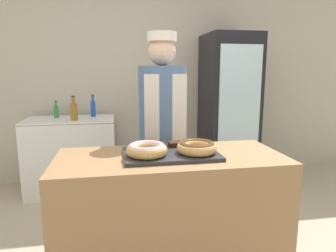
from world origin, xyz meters
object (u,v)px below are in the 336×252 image
object	(u,v)px
chest_freezer	(72,155)
bottle_blue	(93,108)
baker_person	(162,132)
bottle_amber	(74,111)
beverage_fridge	(228,110)
serving_tray	(171,154)
brownie_back_left	(159,145)
brownie_back_right	(175,144)
bottle_green	(56,111)
donut_light_glaze	(147,149)
donut_chocolate_glaze	(197,147)

from	to	relation	value
chest_freezer	bottle_blue	bearing A→B (deg)	21.41
baker_person	bottle_amber	bearing A→B (deg)	130.92
baker_person	bottle_amber	size ratio (longest dim) A/B	6.33
beverage_fridge	bottle_blue	bearing A→B (deg)	176.28
baker_person	chest_freezer	distance (m)	1.52
serving_tray	baker_person	world-z (taller)	baker_person
beverage_fridge	brownie_back_left	bearing A→B (deg)	-125.54
brownie_back_right	baker_person	xyz separation A→B (m)	(-0.01, 0.47, -0.01)
bottle_amber	bottle_green	world-z (taller)	bottle_amber
serving_tray	bottle_amber	bearing A→B (deg)	116.78
donut_light_glaze	bottle_green	distance (m)	2.07
brownie_back_left	chest_freezer	bearing A→B (deg)	117.33
bottle_amber	bottle_green	size ratio (longest dim) A/B	1.37
bottle_amber	bottle_blue	world-z (taller)	bottle_amber
chest_freezer	bottle_amber	bearing A→B (deg)	-62.54
donut_light_glaze	baker_person	bearing A→B (deg)	72.97
donut_light_glaze	brownie_back_left	world-z (taller)	donut_light_glaze
donut_chocolate_glaze	brownie_back_left	bearing A→B (deg)	138.11
donut_light_glaze	baker_person	xyz separation A→B (m)	(0.21, 0.67, -0.04)
brownie_back_right	chest_freezer	world-z (taller)	brownie_back_right
chest_freezer	bottle_amber	xyz separation A→B (m)	(0.07, -0.13, 0.55)
brownie_back_right	bottle_amber	bearing A→B (deg)	120.67
serving_tray	brownie_back_left	xyz separation A→B (m)	(-0.06, 0.14, 0.03)
donut_light_glaze	beverage_fridge	world-z (taller)	beverage_fridge
brownie_back_right	bottle_green	world-z (taller)	bottle_green
brownie_back_left	bottle_blue	size ratio (longest dim) A/B	0.31
serving_tray	baker_person	distance (m)	0.62
serving_tray	chest_freezer	xyz separation A→B (m)	(-0.88, 1.73, -0.46)
beverage_fridge	bottle_blue	xyz separation A→B (m)	(-1.69, 0.11, 0.05)
brownie_back_right	bottle_amber	distance (m)	1.69
serving_tray	bottle_green	bearing A→B (deg)	119.70
brownie_back_left	bottle_blue	distance (m)	1.78
serving_tray	beverage_fridge	size ratio (longest dim) A/B	0.33
brownie_back_left	baker_person	xyz separation A→B (m)	(0.10, 0.47, -0.01)
bottle_amber	chest_freezer	bearing A→B (deg)	117.46
bottle_amber	brownie_back_right	bearing A→B (deg)	-59.33
bottle_blue	donut_chocolate_glaze	bearing A→B (deg)	-67.65
beverage_fridge	bottle_green	size ratio (longest dim) A/B	9.33
baker_person	chest_freezer	bearing A→B (deg)	129.55
serving_tray	baker_person	bearing A→B (deg)	86.03
donut_light_glaze	baker_person	distance (m)	0.70
brownie_back_left	beverage_fridge	distance (m)	1.94
baker_person	bottle_amber	world-z (taller)	baker_person
baker_person	bottle_green	world-z (taller)	baker_person
serving_tray	brownie_back_left	bearing A→B (deg)	111.14
brownie_back_left	baker_person	world-z (taller)	baker_person
beverage_fridge	bottle_blue	distance (m)	1.69
serving_tray	bottle_amber	xyz separation A→B (m)	(-0.81, 1.60, 0.09)
bottle_amber	bottle_green	bearing A→B (deg)	136.33
bottle_blue	baker_person	bearing A→B (deg)	-61.65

